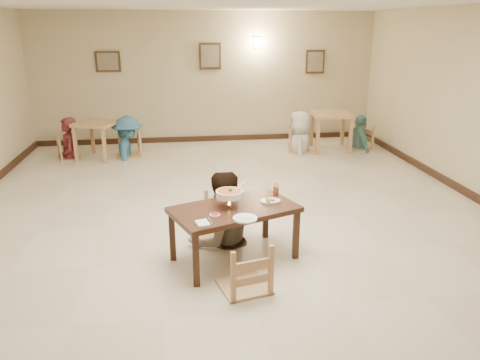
{
  "coord_description": "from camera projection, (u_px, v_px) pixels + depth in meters",
  "views": [
    {
      "loc": [
        -0.69,
        -6.13,
        2.67
      ],
      "look_at": [
        0.08,
        -0.4,
        0.75
      ],
      "focal_mm": 35.0,
      "sensor_mm": 36.0,
      "label": 1
    }
  ],
  "objects": [
    {
      "name": "bg_diner_d",
      "position": [
        361.0,
        115.0,
        10.43
      ],
      "size": [
        0.44,
        0.93,
        1.56
      ],
      "primitive_type": "imported",
      "rotation": [
        0.0,
        0.0,
        1.64
      ],
      "color": "#5B9896",
      "rests_on": "floor"
    },
    {
      "name": "main_table",
      "position": [
        234.0,
        214.0,
        5.45
      ],
      "size": [
        1.61,
        1.27,
        0.67
      ],
      "rotation": [
        0.0,
        0.0,
        0.38
      ],
      "color": "#3B1F14",
      "rests_on": "floor"
    },
    {
      "name": "rice_plate_near",
      "position": [
        245.0,
        218.0,
        5.08
      ],
      "size": [
        0.27,
        0.27,
        0.06
      ],
      "color": "white",
      "rests_on": "main_table"
    },
    {
      "name": "bg_chair_ll",
      "position": [
        68.0,
        138.0,
        9.72
      ],
      "size": [
        0.41,
        0.41,
        0.88
      ],
      "rotation": [
        0.0,
        0.0,
        1.93
      ],
      "color": "tan",
      "rests_on": "floor"
    },
    {
      "name": "bg_chair_rl",
      "position": [
        300.0,
        128.0,
        10.31
      ],
      "size": [
        0.48,
        0.48,
        1.03
      ],
      "rotation": [
        0.0,
        0.0,
        1.36
      ],
      "color": "tan",
      "rests_on": "floor"
    },
    {
      "name": "picture_c",
      "position": [
        315.0,
        62.0,
        11.11
      ],
      "size": [
        0.45,
        0.04,
        0.55
      ],
      "color": "#3B2717",
      "rests_on": "wall_back"
    },
    {
      "name": "floor",
      "position": [
        231.0,
        222.0,
        6.7
      ],
      "size": [
        10.0,
        10.0,
        0.0
      ],
      "primitive_type": "plane",
      "color": "beige",
      "rests_on": "ground"
    },
    {
      "name": "main_diner",
      "position": [
        221.0,
        172.0,
        5.82
      ],
      "size": [
        1.1,
        0.98,
        1.88
      ],
      "primitive_type": "imported",
      "rotation": [
        0.0,
        0.0,
        3.5
      ],
      "color": "gray",
      "rests_on": "floor"
    },
    {
      "name": "napkin_cutlery",
      "position": [
        203.0,
        224.0,
        4.94
      ],
      "size": [
        0.19,
        0.27,
        0.03
      ],
      "color": "white",
      "rests_on": "main_table"
    },
    {
      "name": "rice_plate_far",
      "position": [
        227.0,
        198.0,
        5.68
      ],
      "size": [
        0.26,
        0.26,
        0.06
      ],
      "color": "white",
      "rests_on": "main_table"
    },
    {
      "name": "wall_sconce",
      "position": [
        257.0,
        42.0,
        10.79
      ],
      "size": [
        0.16,
        0.05,
        0.22
      ],
      "primitive_type": "cube",
      "color": "#FFD88C",
      "rests_on": "wall_back"
    },
    {
      "name": "fried_plate",
      "position": [
        270.0,
        200.0,
        5.58
      ],
      "size": [
        0.24,
        0.24,
        0.05
      ],
      "color": "white",
      "rests_on": "main_table"
    },
    {
      "name": "bg_chair_rr",
      "position": [
        360.0,
        126.0,
        10.52
      ],
      "size": [
        0.48,
        0.48,
        1.02
      ],
      "rotation": [
        0.0,
        0.0,
        -1.48
      ],
      "color": "tan",
      "rests_on": "floor"
    },
    {
      "name": "chili_dish",
      "position": [
        215.0,
        215.0,
        5.17
      ],
      "size": [
        0.11,
        0.11,
        0.02
      ],
      "color": "white",
      "rests_on": "main_table"
    },
    {
      "name": "bg_table_right",
      "position": [
        331.0,
        119.0,
        10.34
      ],
      "size": [
        0.92,
        0.92,
        0.84
      ],
      "rotation": [
        0.0,
        0.0,
        -0.1
      ],
      "color": "tan",
      "rests_on": "floor"
    },
    {
      "name": "bg_diner_b",
      "position": [
        126.0,
        116.0,
        9.78
      ],
      "size": [
        0.72,
        1.17,
        1.74
      ],
      "primitive_type": "imported",
      "rotation": [
        0.0,
        0.0,
        1.64
      ],
      "color": "teal",
      "rests_on": "floor"
    },
    {
      "name": "picture_a",
      "position": [
        108.0,
        62.0,
        10.48
      ],
      "size": [
        0.55,
        0.04,
        0.45
      ],
      "color": "#3B2717",
      "rests_on": "wall_back"
    },
    {
      "name": "bg_table_left",
      "position": [
        97.0,
        128.0,
        9.71
      ],
      "size": [
        1.01,
        1.01,
        0.78
      ],
      "rotation": [
        0.0,
        0.0,
        -0.37
      ],
      "color": "tan",
      "rests_on": "floor"
    },
    {
      "name": "drink_glass",
      "position": [
        276.0,
        190.0,
        5.8
      ],
      "size": [
        0.07,
        0.07,
        0.14
      ],
      "color": "white",
      "rests_on": "main_table"
    },
    {
      "name": "bg_diner_c",
      "position": [
        301.0,
        111.0,
        10.19
      ],
      "size": [
        0.73,
        0.97,
        1.78
      ],
      "primitive_type": "imported",
      "rotation": [
        0.0,
        0.0,
        4.51
      ],
      "color": "silver",
      "rests_on": "floor"
    },
    {
      "name": "chair_near",
      "position": [
        244.0,
        243.0,
        4.84
      ],
      "size": [
        0.5,
        0.5,
        1.06
      ],
      "rotation": [
        0.0,
        0.0,
        3.38
      ],
      "color": "tan",
      "rests_on": "floor"
    },
    {
      "name": "bg_chair_lr",
      "position": [
        127.0,
        131.0,
        9.88
      ],
      "size": [
        0.51,
        0.51,
        1.09
      ],
      "rotation": [
        0.0,
        0.0,
        -1.4
      ],
      "color": "tan",
      "rests_on": "floor"
    },
    {
      "name": "wall_back",
      "position": [
        206.0,
        78.0,
        10.93
      ],
      "size": [
        10.0,
        0.0,
        10.0
      ],
      "primitive_type": "plane",
      "rotation": [
        1.57,
        0.0,
        0.0
      ],
      "color": "beige",
      "rests_on": "floor"
    },
    {
      "name": "curry_warmer",
      "position": [
        229.0,
        194.0,
        5.37
      ],
      "size": [
        0.35,
        0.31,
        0.28
      ],
      "color": "silver",
      "rests_on": "main_table"
    },
    {
      "name": "baseboard_back",
      "position": [
        208.0,
        138.0,
        11.35
      ],
      "size": [
        8.0,
        0.06,
        0.12
      ],
      "primitive_type": "cube",
      "color": "#301D13",
      "rests_on": "floor"
    },
    {
      "name": "bg_diner_a",
      "position": [
        65.0,
        118.0,
        9.59
      ],
      "size": [
        0.58,
        0.73,
        1.75
      ],
      "primitive_type": "imported",
      "rotation": [
        0.0,
        0.0,
        4.99
      ],
      "color": "#5B1F26",
      "rests_on": "floor"
    },
    {
      "name": "picture_b",
      "position": [
        210.0,
        56.0,
        10.74
      ],
      "size": [
        0.5,
        0.04,
        0.6
      ],
      "color": "#3B2717",
      "rests_on": "wall_back"
    },
    {
      "name": "chair_far",
      "position": [
        218.0,
        200.0,
        6.04
      ],
      "size": [
        0.5,
        0.5,
        1.06
      ],
      "rotation": [
        0.0,
        0.0,
        -0.29
      ],
      "color": "tan",
      "rests_on": "floor"
    }
  ]
}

